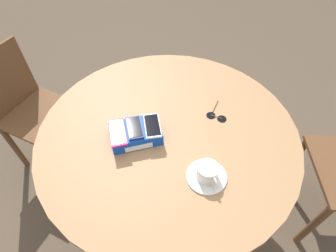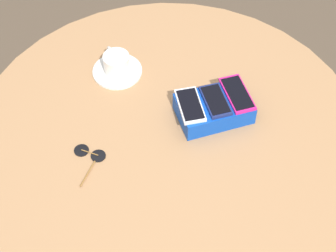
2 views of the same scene
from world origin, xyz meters
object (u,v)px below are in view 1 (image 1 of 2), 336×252
saucer (206,177)px  chair_near_window (33,111)px  round_table (168,141)px  coffee_cup (208,172)px  phone_magenta (118,132)px  phone_navy (134,128)px  phone_white (152,126)px  sunglasses (216,116)px  phone_box (136,133)px

saucer → chair_near_window: chair_near_window is taller
round_table → coffee_cup: (0.15, -0.24, 0.12)m
phone_magenta → phone_navy: size_ratio=1.15×
phone_white → sunglasses: size_ratio=0.97×
phone_white → coffee_cup: same height
coffee_cup → sunglasses: size_ratio=0.75×
saucer → phone_box: bearing=146.5°
phone_white → saucer: (0.21, -0.20, -0.06)m
phone_magenta → phone_navy: bearing=20.6°
phone_magenta → phone_white: same height
phone_magenta → saucer: phone_magenta is taller
round_table → phone_magenta: bearing=-159.7°
phone_box → coffee_cup: coffee_cup is taller
round_table → phone_magenta: size_ratio=7.48×
sunglasses → chair_near_window: (-1.08, 0.31, -0.30)m
phone_box → sunglasses: bearing=20.3°
phone_white → phone_magenta: bearing=-164.7°
phone_magenta → sunglasses: bearing=20.1°
phone_navy → sunglasses: (0.36, 0.13, -0.06)m
sunglasses → chair_near_window: chair_near_window is taller
coffee_cup → sunglasses: coffee_cup is taller
phone_white → round_table: bearing=29.9°
phone_box → round_table: bearing=20.8°
phone_box → saucer: size_ratio=1.52×
phone_navy → phone_white: bearing=10.2°
phone_white → sunglasses: (0.29, 0.12, -0.06)m
phone_magenta → coffee_cup: same height
round_table → chair_near_window: size_ratio=1.38×
phone_magenta → coffee_cup: (0.35, -0.17, -0.02)m
phone_box → phone_white: bearing=11.4°
phone_navy → phone_box: bearing=-31.1°
phone_white → saucer: phone_white is taller
coffee_cup → sunglasses: (0.07, 0.32, -0.04)m
saucer → coffee_cup: coffee_cup is taller
round_table → chair_near_window: 0.96m
phone_navy → phone_white: (0.07, 0.01, -0.00)m
round_table → phone_box: (-0.14, -0.05, 0.11)m
chair_near_window → phone_navy: bearing=-31.5°
phone_white → sunglasses: 0.32m
chair_near_window → phone_magenta: bearing=-35.5°
phone_magenta → chair_near_window: chair_near_window is taller
phone_navy → saucer: phone_navy is taller
round_table → sunglasses: bearing=19.9°
chair_near_window → saucer: bearing=-32.1°
sunglasses → chair_near_window: 1.16m
coffee_cup → sunglasses: bearing=77.4°
phone_white → coffee_cup: bearing=-43.7°
phone_box → sunglasses: 0.38m
phone_box → coffee_cup: (0.29, -0.19, 0.01)m
coffee_cup → phone_box: bearing=146.3°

